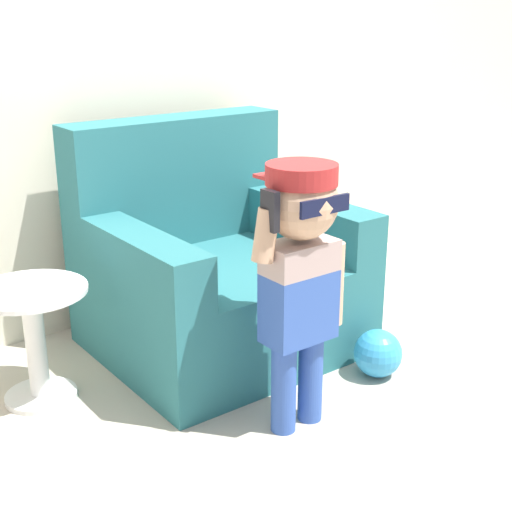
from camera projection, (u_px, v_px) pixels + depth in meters
ground_plane at (280, 349)px, 3.14m from camera, size 10.00×10.00×0.00m
wall_back at (177, 36)px, 3.31m from camera, size 10.00×0.05×2.60m
armchair at (213, 271)px, 3.11m from camera, size 1.02×0.94×0.97m
person_child at (300, 258)px, 2.37m from camera, size 0.39×0.29×0.95m
side_table at (34, 333)px, 2.65m from camera, size 0.42×0.42×0.45m
toy_ball at (378, 353)px, 2.88m from camera, size 0.20×0.20×0.20m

